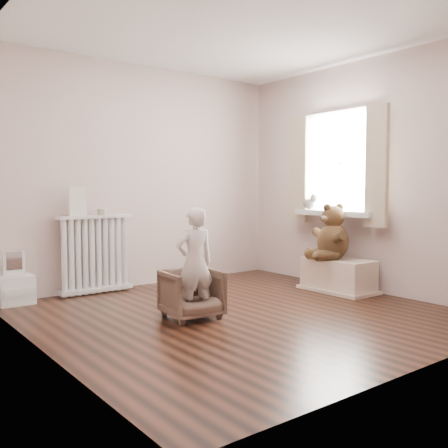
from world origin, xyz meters
TOP-DOWN VIEW (x-y plane):
  - floor at (0.00, 0.00)m, footprint 3.60×3.60m
  - ceiling at (0.00, 0.00)m, footprint 3.60×3.60m
  - back_wall at (0.00, 1.80)m, footprint 3.60×0.02m
  - front_wall at (0.00, -1.80)m, footprint 3.60×0.02m
  - left_wall at (-1.80, 0.00)m, footprint 0.02×3.60m
  - right_wall at (1.80, 0.00)m, footprint 0.02×3.60m
  - window at (1.76, 0.30)m, footprint 0.03×0.90m
  - window_sill at (1.67, 0.30)m, footprint 0.22×1.10m
  - curtain_left at (1.65, -0.27)m, footprint 0.06×0.26m
  - curtain_right at (1.65, 0.87)m, footprint 0.06×0.26m
  - radiator at (-0.70, 1.68)m, footprint 0.82×0.16m
  - paper_doll at (-0.88, 1.68)m, footprint 0.18×0.02m
  - tin_a at (-0.60, 1.68)m, footprint 0.11×0.11m
  - toy_vanity at (-1.55, 1.65)m, footprint 0.33×0.24m
  - armchair at (-0.45, 0.14)m, footprint 0.52×0.53m
  - child at (-0.45, 0.09)m, footprint 0.38×0.27m
  - toy_bench at (1.52, 0.12)m, footprint 0.41×0.78m
  - teddy_bear at (1.46, 0.16)m, footprint 0.59×0.51m
  - plush_cat at (1.66, 0.70)m, footprint 0.19×0.26m

SIDE VIEW (x-z plane):
  - floor at x=0.00m, z-range -0.01..0.01m
  - toy_bench at x=1.52m, z-range 0.02..0.38m
  - armchair at x=-0.45m, z-range 0.00..0.44m
  - toy_vanity at x=-1.55m, z-range 0.01..0.54m
  - radiator at x=-0.70m, z-range -0.04..0.82m
  - child at x=-0.45m, z-range 0.02..0.99m
  - teddy_bear at x=1.46m, z-range 0.36..0.98m
  - window_sill at x=1.67m, z-range 0.84..0.90m
  - tin_a at x=-0.60m, z-range 0.86..0.93m
  - plush_cat at x=1.66m, z-range 0.90..1.10m
  - paper_doll at x=-0.88m, z-range 0.86..1.17m
  - back_wall at x=0.00m, z-range 0.00..2.60m
  - front_wall at x=0.00m, z-range 0.00..2.60m
  - left_wall at x=-1.80m, z-range 0.00..2.60m
  - right_wall at x=1.80m, z-range 0.00..2.60m
  - curtain_left at x=1.65m, z-range 0.74..2.04m
  - curtain_right at x=1.65m, z-range 0.74..2.04m
  - window at x=1.76m, z-range 0.90..2.00m
  - ceiling at x=0.00m, z-range 2.60..2.60m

